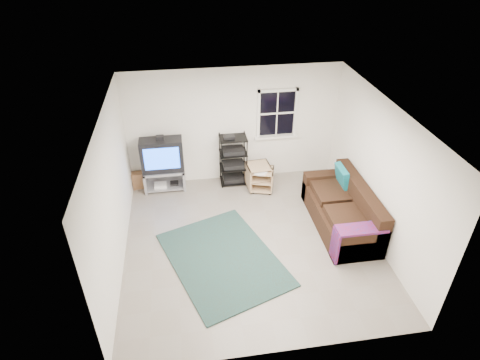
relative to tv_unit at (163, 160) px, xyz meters
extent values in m
plane|color=slate|center=(1.58, -2.05, -0.72)|extent=(4.60, 4.60, 0.00)
plane|color=white|center=(1.58, -2.05, 1.88)|extent=(4.60, 4.60, 0.00)
plane|color=white|center=(1.58, 0.25, 0.58)|extent=(4.60, 0.00, 4.60)
plane|color=white|center=(1.58, -4.35, 0.58)|extent=(4.60, 0.00, 4.60)
plane|color=white|center=(-0.72, -2.05, 0.58)|extent=(0.00, 4.60, 4.60)
plane|color=white|center=(3.88, -2.05, 0.58)|extent=(0.00, 4.60, 4.60)
cube|color=black|center=(2.53, 0.23, 0.83)|extent=(0.80, 0.01, 1.02)
cube|color=silver|center=(2.53, 0.21, 1.35)|extent=(0.88, 0.06, 0.06)
cube|color=silver|center=(2.53, 0.20, 0.28)|extent=(0.98, 0.14, 0.05)
cube|color=silver|center=(2.12, 0.21, 0.83)|extent=(0.06, 0.06, 1.10)
cube|color=silver|center=(2.94, 0.21, 0.83)|extent=(0.06, 0.06, 1.10)
cube|color=silver|center=(2.53, 0.22, 0.83)|extent=(0.78, 0.04, 0.04)
cube|color=#9999A0|center=(0.00, -0.01, -0.26)|extent=(0.89, 0.45, 0.05)
cube|color=#9999A0|center=(-0.42, -0.01, -0.47)|extent=(0.05, 0.45, 0.49)
cube|color=#9999A0|center=(0.42, -0.01, -0.47)|extent=(0.05, 0.45, 0.49)
cube|color=#9999A0|center=(0.00, -0.01, -0.66)|extent=(0.78, 0.41, 0.04)
cube|color=#9999A0|center=(0.00, 0.20, -0.47)|extent=(0.89, 0.04, 0.49)
cube|color=silver|center=(-0.11, -0.04, -0.60)|extent=(0.27, 0.21, 0.07)
cube|color=black|center=(0.20, -0.01, -0.61)|extent=(0.18, 0.16, 0.05)
cube|color=black|center=(0.00, -0.01, 0.14)|extent=(0.89, 0.37, 0.73)
cube|color=blue|center=(0.00, -0.20, 0.15)|extent=(0.73, 0.01, 0.50)
cube|color=black|center=(0.00, -0.01, 0.55)|extent=(0.16, 0.12, 0.09)
cylinder|color=black|center=(1.26, -0.18, -0.13)|extent=(0.02, 0.02, 1.18)
cylinder|color=black|center=(1.81, -0.18, -0.13)|extent=(0.02, 0.02, 1.18)
cylinder|color=black|center=(1.26, 0.21, -0.13)|extent=(0.02, 0.02, 1.18)
cylinder|color=black|center=(1.81, 0.21, -0.13)|extent=(0.02, 0.02, 1.18)
cube|color=black|center=(1.53, 0.01, -0.67)|extent=(0.59, 0.43, 0.02)
cube|color=black|center=(1.53, 0.01, -0.61)|extent=(0.46, 0.34, 0.10)
cube|color=black|center=(1.53, 0.01, -0.31)|extent=(0.59, 0.43, 0.02)
cube|color=black|center=(1.53, 0.01, -0.25)|extent=(0.46, 0.34, 0.10)
cube|color=black|center=(1.53, 0.01, 0.05)|extent=(0.59, 0.43, 0.02)
cube|color=black|center=(1.53, 0.01, 0.11)|extent=(0.46, 0.34, 0.10)
cube|color=black|center=(1.53, 0.01, 0.41)|extent=(0.59, 0.43, 0.02)
cube|color=tan|center=(2.05, -0.29, -0.15)|extent=(0.53, 0.53, 0.02)
cube|color=tan|center=(2.05, -0.29, -0.66)|extent=(0.53, 0.53, 0.02)
cube|color=tan|center=(1.81, -0.31, -0.40)|extent=(0.06, 0.49, 0.53)
cube|color=tan|center=(2.28, -0.27, -0.40)|extent=(0.06, 0.49, 0.53)
cube|color=tan|center=(2.03, -0.06, -0.40)|extent=(0.45, 0.06, 0.53)
cube|color=tan|center=(2.05, -0.29, -0.42)|extent=(0.49, 0.51, 0.02)
cylinder|color=black|center=(1.87, -0.51, -0.69)|extent=(0.05, 0.05, 0.05)
cylinder|color=black|center=(2.23, -0.08, -0.69)|extent=(0.05, 0.05, 0.05)
cube|color=tan|center=(2.13, -0.37, -0.22)|extent=(0.57, 0.57, 0.02)
cube|color=tan|center=(2.13, -0.37, -0.66)|extent=(0.57, 0.57, 0.02)
cube|color=tan|center=(1.91, -0.31, -0.44)|extent=(0.15, 0.45, 0.46)
cube|color=tan|center=(2.34, -0.44, -0.44)|extent=(0.15, 0.45, 0.46)
cube|color=tan|center=(2.19, -0.16, -0.44)|extent=(0.41, 0.14, 0.46)
cube|color=tan|center=(2.13, -0.37, -0.46)|extent=(0.53, 0.54, 0.02)
cylinder|color=black|center=(1.90, -0.50, -0.70)|extent=(0.05, 0.05, 0.05)
cylinder|color=black|center=(2.35, -0.25, -0.70)|extent=(0.05, 0.05, 0.05)
cylinder|color=silver|center=(2.05, -0.45, -0.20)|extent=(0.33, 0.33, 0.02)
cube|color=black|center=(3.38, -1.83, -0.50)|extent=(0.94, 2.09, 0.44)
cube|color=black|center=(3.72, -1.83, -0.06)|extent=(0.25, 2.09, 0.45)
cube|color=black|center=(3.38, -0.91, -0.40)|extent=(0.94, 0.25, 0.65)
cube|color=black|center=(3.38, -2.75, -0.40)|extent=(0.94, 0.25, 0.65)
cube|color=black|center=(3.29, -2.24, -0.21)|extent=(0.63, 0.75, 0.14)
cube|color=black|center=(3.29, -1.41, -0.21)|extent=(0.63, 0.75, 0.14)
cube|color=#167288|center=(3.57, -1.25, 0.03)|extent=(0.21, 0.50, 0.43)
cube|color=navy|center=(3.36, -2.75, -0.05)|extent=(0.86, 0.31, 0.04)
cube|color=navy|center=(2.93, -2.75, -0.37)|extent=(0.04, 0.31, 0.61)
cube|color=black|center=(1.01, -2.44, -0.71)|extent=(2.39, 2.77, 0.03)
cube|color=#966443|center=(-0.59, 0.11, -0.53)|extent=(0.29, 0.20, 0.39)
camera|label=1|loc=(0.53, -7.61, 4.35)|focal=30.00mm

